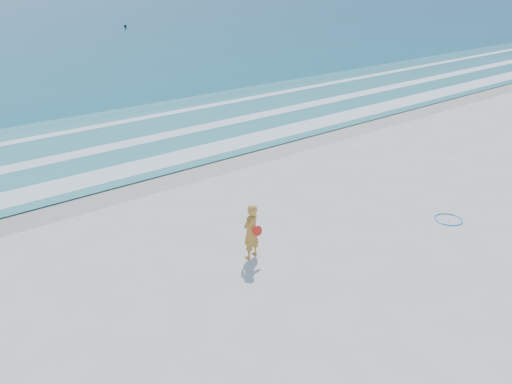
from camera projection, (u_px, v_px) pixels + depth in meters
ground at (362, 280)px, 12.15m from camera, size 400.00×400.00×0.00m
wet_sand at (175, 173)px, 18.57m from camera, size 400.00×2.40×0.00m
shallow at (118, 140)px, 22.12m from camera, size 400.00×10.00×0.01m
foam_near at (158, 162)px, 19.48m from camera, size 400.00×1.40×0.01m
foam_mid at (126, 144)px, 21.55m from camera, size 400.00×0.90×0.01m
foam_far at (95, 127)px, 23.90m from camera, size 400.00×0.60×0.01m
hoop at (449, 219)px, 15.08m from camera, size 1.06×1.06×0.03m
buoy at (125, 26)px, 65.65m from camera, size 0.37×0.37×0.37m
woman at (251, 231)px, 12.84m from camera, size 0.62×0.49×1.51m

